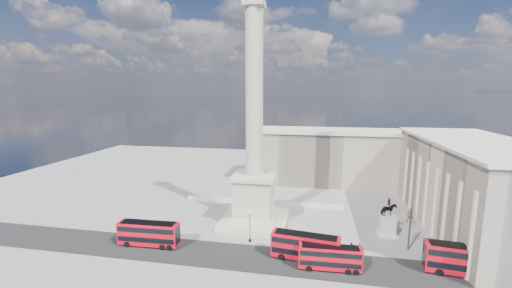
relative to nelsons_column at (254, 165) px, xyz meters
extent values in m
plane|color=gray|center=(0.00, -5.00, -12.92)|extent=(180.00, 180.00, 0.00)
cube|color=#242424|center=(5.00, -15.00, -12.91)|extent=(120.00, 9.00, 0.01)
cube|color=#BEB49F|center=(0.00, 0.00, -12.42)|extent=(14.00, 14.00, 1.00)
cube|color=#BEB49F|center=(0.00, 0.00, -11.67)|extent=(12.00, 12.00, 0.50)
cube|color=#BEB49F|center=(0.00, 0.00, -11.17)|extent=(10.00, 10.00, 0.50)
cube|color=#BEB49F|center=(0.00, 0.00, -6.92)|extent=(8.00, 8.00, 8.00)
cube|color=#BEB49F|center=(0.00, 0.00, -2.52)|extent=(9.00, 9.00, 0.80)
cylinder|color=#B2A993|center=(0.00, 0.00, 14.88)|extent=(3.60, 3.60, 34.00)
cube|color=#BEB49F|center=(0.00, 0.00, 32.48)|extent=(4.20, 4.20, 1.20)
cube|color=beige|center=(0.00, 11.00, -12.37)|extent=(40.00, 0.60, 1.10)
cube|color=#C1B39E|center=(45.00, 5.00, -3.92)|extent=(18.00, 45.00, 18.00)
cube|color=beige|center=(45.00, 5.00, 5.38)|extent=(19.00, 46.00, 0.60)
cube|color=#C1B39E|center=(20.00, 35.00, -4.92)|extent=(50.00, 16.00, 16.00)
cube|color=beige|center=(20.00, 35.00, 3.38)|extent=(51.00, 17.00, 0.60)
cube|color=#B60918|center=(-17.19, -14.23, -10.48)|extent=(11.38, 2.95, 4.16)
cube|color=black|center=(-17.19, -14.23, -11.22)|extent=(10.93, 3.00, 0.92)
cube|color=black|center=(-17.19, -14.23, -9.37)|extent=(10.93, 3.00, 0.92)
cube|color=black|center=(-17.19, -14.23, -8.37)|extent=(10.24, 2.66, 0.06)
cylinder|color=black|center=(-20.91, -14.35, -12.35)|extent=(1.22, 2.72, 1.13)
cylinder|color=black|center=(-14.03, -14.12, -12.35)|extent=(1.22, 2.72, 1.13)
cylinder|color=black|center=(-12.67, -14.07, -12.35)|extent=(1.22, 2.72, 1.13)
cube|color=#B60918|center=(11.47, -13.98, -10.44)|extent=(11.72, 4.03, 4.23)
cube|color=black|center=(11.47, -13.98, -11.20)|extent=(11.27, 4.03, 0.94)
cube|color=black|center=(11.47, -13.98, -9.32)|extent=(11.27, 4.03, 0.94)
cube|color=black|center=(11.47, -13.98, -8.29)|extent=(10.54, 3.63, 0.06)
cylinder|color=black|center=(7.72, -13.50, -12.34)|extent=(1.48, 2.85, 1.15)
cylinder|color=black|center=(14.66, -14.38, -12.34)|extent=(1.48, 2.85, 1.15)
cylinder|color=black|center=(16.03, -14.55, -12.34)|extent=(1.48, 2.85, 1.15)
cube|color=#B60918|center=(15.44, -16.17, -10.78)|extent=(9.99, 2.63, 3.65)
cube|color=black|center=(15.44, -16.17, -11.43)|extent=(9.59, 2.67, 0.81)
cube|color=black|center=(15.44, -16.17, -9.81)|extent=(9.59, 2.67, 0.81)
cube|color=black|center=(15.44, -16.17, -8.93)|extent=(8.99, 2.37, 0.05)
cylinder|color=black|center=(12.18, -16.30, -12.42)|extent=(1.08, 2.41, 0.99)
cylinder|color=black|center=(18.22, -16.07, -12.42)|extent=(1.08, 2.41, 0.99)
cylinder|color=black|center=(19.40, -16.02, -12.42)|extent=(1.08, 2.41, 0.99)
cube|color=#B60918|center=(36.23, -14.01, -10.33)|extent=(12.23, 4.04, 4.42)
cube|color=black|center=(36.23, -14.01, -11.12)|extent=(11.76, 4.05, 0.98)
cube|color=black|center=(36.23, -14.01, -9.15)|extent=(11.76, 4.05, 0.98)
cube|color=black|center=(36.23, -14.01, -8.09)|extent=(11.00, 3.64, 0.07)
cylinder|color=black|center=(32.29, -13.57, -12.32)|extent=(1.51, 2.96, 1.20)
cylinder|color=black|center=(39.56, -14.38, -12.32)|extent=(1.51, 2.96, 1.20)
cylinder|color=black|center=(40.99, -14.54, -12.32)|extent=(1.51, 2.96, 1.20)
cylinder|color=black|center=(0.91, -9.21, -12.68)|extent=(0.42, 0.42, 0.48)
cylinder|color=black|center=(0.91, -9.21, -10.05)|extent=(0.15, 0.15, 5.74)
cylinder|color=black|center=(0.91, -9.21, -7.27)|extent=(0.29, 0.29, 0.29)
sphere|color=silver|center=(0.91, -9.21, -6.94)|extent=(0.54, 0.54, 0.54)
cube|color=beige|center=(27.21, -1.62, -12.69)|extent=(3.70, 2.78, 0.46)
cube|color=beige|center=(27.21, -1.62, -10.88)|extent=(2.96, 2.04, 4.07)
imported|color=black|center=(27.21, -1.62, -7.59)|extent=(3.25, 2.45, 2.50)
cylinder|color=black|center=(27.21, -1.62, -6.04)|extent=(0.46, 0.46, 1.11)
sphere|color=black|center=(27.21, -1.62, -5.29)|extent=(0.33, 0.33, 0.33)
cylinder|color=#332319|center=(29.74, -6.95, -8.97)|extent=(0.32, 0.32, 7.90)
cylinder|color=#332319|center=(37.86, 3.67, -9.29)|extent=(0.33, 0.33, 7.26)
cylinder|color=#332319|center=(39.64, 8.05, -9.12)|extent=(0.33, 0.33, 7.60)
imported|color=black|center=(20.95, -9.60, -12.02)|extent=(0.78, 0.71, 1.80)
imported|color=black|center=(19.46, -9.71, -12.01)|extent=(1.11, 1.09, 1.80)
imported|color=black|center=(16.81, -8.80, -12.09)|extent=(0.84, 1.04, 1.66)
camera|label=1|loc=(12.40, -64.05, 15.36)|focal=22.00mm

